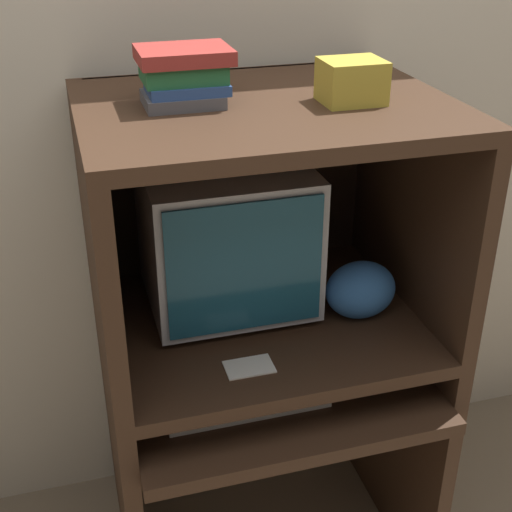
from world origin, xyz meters
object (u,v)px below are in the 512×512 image
Objects in this scene: crt_monitor at (227,236)px; book_stack at (184,74)px; mouse at (349,379)px; keyboard at (244,396)px; storage_box at (352,81)px; snack_bag at (361,290)px.

book_stack is (-0.10, -0.06, 0.43)m from crt_monitor.
book_stack is (-0.35, 0.21, 0.74)m from mouse.
storage_box is (0.28, 0.11, 0.73)m from keyboard.
crt_monitor is 2.05× the size of book_stack.
storage_box reaches higher than mouse.
mouse is 0.23m from snack_bag.
crt_monitor is 0.37m from snack_bag.
crt_monitor is 0.51m from storage_box.
mouse is at bearing -30.97° from book_stack.
crt_monitor reaches higher than keyboard.
keyboard is at bearing -159.25° from storage_box.
snack_bag is 0.92× the size of book_stack.
crt_monitor reaches higher than snack_bag.
snack_bag is at bearing -4.25° from storage_box.
keyboard is at bearing 177.45° from mouse.
keyboard is 0.79m from storage_box.
book_stack reaches higher than storage_box.
snack_bag is (0.34, 0.10, 0.19)m from keyboard.
storage_box is (0.36, -0.09, -0.02)m from book_stack.
mouse is (0.27, -0.01, 0.00)m from keyboard.
storage_box is at bearing -29.84° from crt_monitor.
keyboard is (-0.03, -0.25, -0.31)m from crt_monitor.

